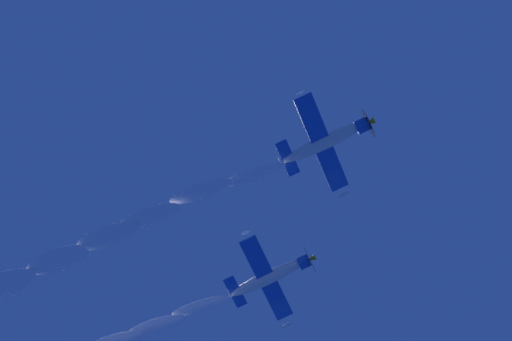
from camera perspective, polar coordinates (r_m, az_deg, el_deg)
The scene contains 2 objects.
airplane_lead at distance 77.25m, azimuth 4.40°, elevation 1.82°, with size 8.94×8.28×3.53m.
airplane_left_wingman at distance 83.80m, azimuth 0.97°, elevation -6.51°, with size 8.96×8.29×3.44m.
Camera 1 is at (14.57, 12.08, 1.66)m, focal length 64.99 mm.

